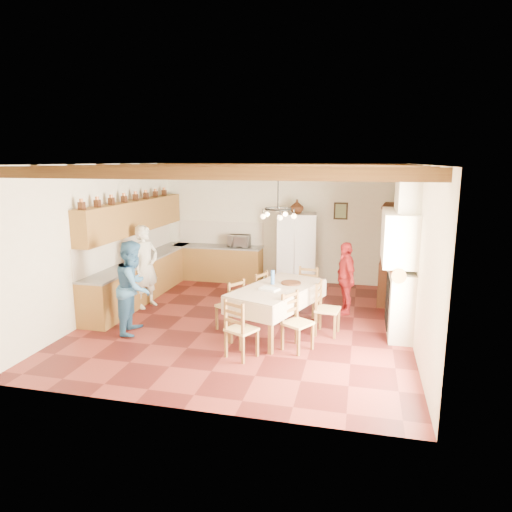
{
  "coord_description": "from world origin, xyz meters",
  "views": [
    {
      "loc": [
        2.08,
        -8.12,
        3.07
      ],
      "look_at": [
        0.1,
        0.3,
        1.25
      ],
      "focal_mm": 32.0,
      "sensor_mm": 36.0,
      "label": 1
    }
  ],
  "objects_px": {
    "hutch": "(392,254)",
    "chair_end_far": "(306,292)",
    "person_woman_blue": "(134,287)",
    "person_woman_red": "(345,278)",
    "refrigerator": "(297,251)",
    "chair_left_far": "(254,295)",
    "chair_right_near": "(298,322)",
    "chair_right_far": "(328,309)",
    "dining_table": "(277,291)",
    "chair_left_near": "(230,304)",
    "person_man": "(146,267)",
    "chair_end_near": "(242,328)",
    "microwave": "(239,241)"
  },
  "relations": [
    {
      "from": "chair_right_near",
      "to": "microwave",
      "type": "relative_size",
      "value": 1.79
    },
    {
      "from": "chair_right_near",
      "to": "chair_right_far",
      "type": "relative_size",
      "value": 1.0
    },
    {
      "from": "dining_table",
      "to": "chair_end_far",
      "type": "xyz_separation_m",
      "value": [
        0.4,
        1.08,
        -0.29
      ]
    },
    {
      "from": "refrigerator",
      "to": "person_woman_blue",
      "type": "height_order",
      "value": "refrigerator"
    },
    {
      "from": "chair_right_far",
      "to": "person_woman_red",
      "type": "relative_size",
      "value": 0.65
    },
    {
      "from": "chair_end_near",
      "to": "microwave",
      "type": "height_order",
      "value": "microwave"
    },
    {
      "from": "chair_end_far",
      "to": "microwave",
      "type": "distance_m",
      "value": 3.08
    },
    {
      "from": "chair_left_far",
      "to": "microwave",
      "type": "relative_size",
      "value": 1.79
    },
    {
      "from": "chair_right_far",
      "to": "person_woman_blue",
      "type": "bearing_deg",
      "value": 108.37
    },
    {
      "from": "chair_right_far",
      "to": "person_woman_red",
      "type": "bearing_deg",
      "value": -3.65
    },
    {
      "from": "hutch",
      "to": "person_man",
      "type": "height_order",
      "value": "hutch"
    },
    {
      "from": "person_woman_blue",
      "to": "person_woman_red",
      "type": "relative_size",
      "value": 1.14
    },
    {
      "from": "person_woman_blue",
      "to": "microwave",
      "type": "relative_size",
      "value": 3.14
    },
    {
      "from": "chair_end_far",
      "to": "person_woman_blue",
      "type": "bearing_deg",
      "value": -144.83
    },
    {
      "from": "chair_right_far",
      "to": "microwave",
      "type": "relative_size",
      "value": 1.79
    },
    {
      "from": "person_woman_red",
      "to": "refrigerator",
      "type": "bearing_deg",
      "value": -164.96
    },
    {
      "from": "chair_left_far",
      "to": "person_woman_red",
      "type": "height_order",
      "value": "person_woman_red"
    },
    {
      "from": "hutch",
      "to": "chair_right_near",
      "type": "relative_size",
      "value": 2.24
    },
    {
      "from": "chair_left_near",
      "to": "chair_right_far",
      "type": "distance_m",
      "value": 1.77
    },
    {
      "from": "chair_right_far",
      "to": "chair_end_far",
      "type": "distance_m",
      "value": 1.08
    },
    {
      "from": "person_man",
      "to": "person_woman_blue",
      "type": "bearing_deg",
      "value": -140.11
    },
    {
      "from": "dining_table",
      "to": "chair_right_far",
      "type": "relative_size",
      "value": 2.28
    },
    {
      "from": "chair_right_far",
      "to": "chair_end_near",
      "type": "bearing_deg",
      "value": 143.41
    },
    {
      "from": "refrigerator",
      "to": "chair_left_far",
      "type": "bearing_deg",
      "value": -106.38
    },
    {
      "from": "chair_left_far",
      "to": "microwave",
      "type": "bearing_deg",
      "value": -136.25
    },
    {
      "from": "refrigerator",
      "to": "chair_right_near",
      "type": "distance_m",
      "value": 3.88
    },
    {
      "from": "chair_right_near",
      "to": "person_woman_blue",
      "type": "bearing_deg",
      "value": 118.6
    },
    {
      "from": "chair_right_near",
      "to": "person_man",
      "type": "bearing_deg",
      "value": 97.43
    },
    {
      "from": "hutch",
      "to": "chair_left_near",
      "type": "relative_size",
      "value": 2.24
    },
    {
      "from": "chair_left_far",
      "to": "hutch",
      "type": "bearing_deg",
      "value": 145.98
    },
    {
      "from": "dining_table",
      "to": "chair_right_far",
      "type": "bearing_deg",
      "value": 7.56
    },
    {
      "from": "chair_end_near",
      "to": "person_woman_blue",
      "type": "bearing_deg",
      "value": 10.85
    },
    {
      "from": "hutch",
      "to": "chair_end_far",
      "type": "distance_m",
      "value": 2.24
    },
    {
      "from": "chair_right_near",
      "to": "person_woman_blue",
      "type": "distance_m",
      "value": 3.01
    },
    {
      "from": "dining_table",
      "to": "chair_end_near",
      "type": "distance_m",
      "value": 1.26
    },
    {
      "from": "chair_left_far",
      "to": "chair_right_far",
      "type": "relative_size",
      "value": 1.0
    },
    {
      "from": "dining_table",
      "to": "chair_end_near",
      "type": "xyz_separation_m",
      "value": [
        -0.35,
        -1.17,
        -0.29
      ]
    },
    {
      "from": "chair_end_near",
      "to": "microwave",
      "type": "xyz_separation_m",
      "value": [
        -1.27,
        4.52,
        0.57
      ]
    },
    {
      "from": "chair_left_near",
      "to": "microwave",
      "type": "relative_size",
      "value": 1.79
    },
    {
      "from": "person_woman_blue",
      "to": "person_woman_red",
      "type": "xyz_separation_m",
      "value": [
        3.66,
        1.93,
        -0.1
      ]
    },
    {
      "from": "dining_table",
      "to": "person_woman_red",
      "type": "height_order",
      "value": "person_woman_red"
    },
    {
      "from": "chair_right_near",
      "to": "chair_end_far",
      "type": "distance_m",
      "value": 1.78
    },
    {
      "from": "chair_right_far",
      "to": "person_woman_blue",
      "type": "xyz_separation_m",
      "value": [
        -3.41,
        -0.67,
        0.36
      ]
    },
    {
      "from": "refrigerator",
      "to": "chair_left_near",
      "type": "distance_m",
      "value": 3.29
    },
    {
      "from": "refrigerator",
      "to": "microwave",
      "type": "bearing_deg",
      "value": 166.05
    },
    {
      "from": "chair_end_near",
      "to": "person_woman_blue",
      "type": "distance_m",
      "value": 2.29
    },
    {
      "from": "refrigerator",
      "to": "hutch",
      "type": "xyz_separation_m",
      "value": [
        2.2,
        -0.71,
        0.16
      ]
    },
    {
      "from": "refrigerator",
      "to": "microwave",
      "type": "distance_m",
      "value": 1.54
    },
    {
      "from": "hutch",
      "to": "chair_right_far",
      "type": "bearing_deg",
      "value": -111.7
    },
    {
      "from": "chair_left_near",
      "to": "chair_end_far",
      "type": "bearing_deg",
      "value": 162.67
    }
  ]
}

